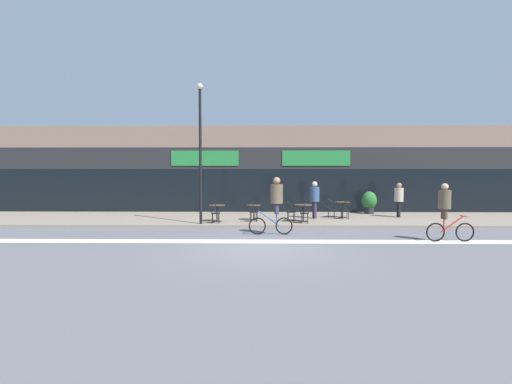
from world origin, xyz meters
The scene contains 20 objects.
ground_plane centered at (0.00, 0.00, 0.00)m, with size 120.00×120.00×0.00m, color #5B5B60.
sidewalk_slab centered at (0.00, 7.25, 0.06)m, with size 40.00×5.50×0.12m, color gray.
storefront_facade centered at (0.00, 11.96, 2.45)m, with size 40.00×4.06×4.92m.
bike_lane_stripe centered at (0.00, 1.33, 0.00)m, with size 36.00×0.70×0.01m, color silver.
bistro_table_0 centered at (-1.95, 5.72, 0.66)m, with size 0.74×0.74×0.75m.
bistro_table_1 centered at (-0.28, 6.28, 0.62)m, with size 0.63×0.63×0.71m.
bistro_table_2 centered at (1.96, 5.77, 0.68)m, with size 0.80×0.80×0.77m.
bistro_table_3 centered at (4.05, 7.35, 0.67)m, with size 0.71×0.71×0.78m.
cafe_chair_0_near centered at (-1.95, 5.10, 0.64)m, with size 0.42×0.58×0.90m.
cafe_chair_1_near centered at (-0.29, 5.65, 0.64)m, with size 0.45×0.60×0.90m.
cafe_chair_2_near centered at (1.95, 5.14, 0.64)m, with size 0.43×0.59×0.90m.
cafe_chair_2_side centered at (1.33, 5.76, 0.64)m, with size 0.59×0.44×0.90m.
cafe_chair_3_near centered at (4.05, 6.73, 0.64)m, with size 0.41×0.58×0.90m.
cafe_chair_3_side centered at (3.43, 7.36, 0.64)m, with size 0.60×0.45×0.90m.
planter_pot centered at (5.84, 9.15, 0.76)m, with size 0.80×0.80×1.19m.
lamp_post centered at (-2.57, 4.96, 3.55)m, with size 0.26×0.26×6.04m.
cyclist_0 centered at (6.37, 1.41, 1.16)m, with size 1.66×0.48×2.00m.
cyclist_1 centered at (0.60, 2.84, 1.31)m, with size 1.68×0.50×2.19m.
pedestrian_near_end centered at (6.87, 7.57, 1.13)m, with size 0.50×0.50×1.70m.
pedestrian_far_end centered at (2.63, 6.98, 1.18)m, with size 0.52×0.52×1.79m.
Camera 1 is at (0.09, -12.24, 2.43)m, focal length 28.00 mm.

